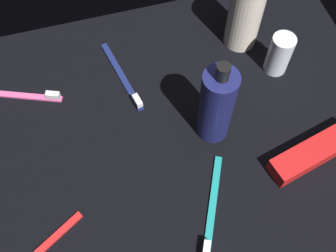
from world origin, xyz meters
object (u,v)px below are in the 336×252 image
at_px(lotion_bottle, 216,105).
at_px(toothbrush_pink, 21,95).
at_px(bodywash_bottle, 246,12).
at_px(toothbrush_teal, 212,211).
at_px(toothbrush_navy, 124,79).
at_px(toothpaste_box_red, 315,152).
at_px(deodorant_stick, 279,54).

relative_size(lotion_bottle, toothbrush_pink, 1.10).
distance_m(bodywash_bottle, toothbrush_teal, 0.39).
bearing_deg(bodywash_bottle, toothbrush_navy, 7.71).
bearing_deg(toothbrush_pink, toothpaste_box_red, 150.99).
relative_size(lotion_bottle, toothbrush_navy, 1.06).
bearing_deg(deodorant_stick, lotion_bottle, 30.44).
xyz_separation_m(toothbrush_navy, toothpaste_box_red, (-0.29, 0.25, 0.01)).
relative_size(lotion_bottle, deodorant_stick, 2.16).
xyz_separation_m(toothbrush_teal, toothbrush_navy, (0.08, -0.30, 0.00)).
bearing_deg(toothpaste_box_red, lotion_bottle, -46.22).
relative_size(lotion_bottle, toothbrush_teal, 1.13).
distance_m(bodywash_bottle, toothbrush_pink, 0.46).
height_order(deodorant_stick, toothpaste_box_red, deodorant_stick).
bearing_deg(deodorant_stick, toothbrush_navy, -10.07).
distance_m(bodywash_bottle, deodorant_stick, 0.10).
height_order(lotion_bottle, toothpaste_box_red, lotion_bottle).
relative_size(deodorant_stick, toothbrush_pink, 0.51).
bearing_deg(toothpaste_box_red, deodorant_stick, -106.43).
bearing_deg(lotion_bottle, toothpaste_box_red, 147.03).
bearing_deg(toothbrush_navy, toothpaste_box_red, 138.80).
relative_size(toothbrush_navy, toothbrush_pink, 1.04).
relative_size(lotion_bottle, bodywash_bottle, 1.06).
relative_size(lotion_bottle, toothpaste_box_red, 1.08).
xyz_separation_m(deodorant_stick, toothbrush_navy, (0.30, -0.05, -0.04)).
height_order(bodywash_bottle, toothpaste_box_red, bodywash_bottle).
relative_size(bodywash_bottle, toothpaste_box_red, 1.01).
bearing_deg(toothbrush_pink, toothbrush_navy, 174.95).
relative_size(toothbrush_navy, toothpaste_box_red, 1.02).
xyz_separation_m(toothbrush_teal, toothpaste_box_red, (-0.21, -0.05, 0.01)).
bearing_deg(deodorant_stick, bodywash_bottle, -64.27).
height_order(deodorant_stick, toothbrush_teal, deodorant_stick).
bearing_deg(toothpaste_box_red, toothbrush_pink, -42.25).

